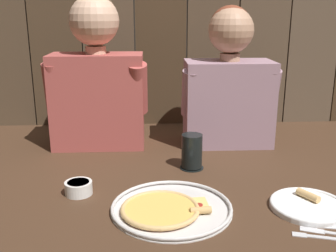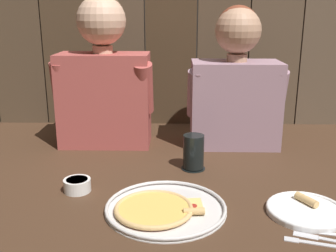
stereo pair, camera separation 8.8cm
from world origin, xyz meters
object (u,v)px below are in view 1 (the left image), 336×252
at_px(dinner_plate, 309,205).
at_px(dipping_bowl, 79,187).
at_px(pizza_tray, 169,208).
at_px(diner_left, 97,75).
at_px(drinking_glass, 192,152).
at_px(diner_right, 229,82).

height_order(dinner_plate, dipping_bowl, dipping_bowl).
xyz_separation_m(pizza_tray, diner_left, (-0.26, 0.59, 0.28)).
distance_m(dinner_plate, drinking_glass, 0.44).
bearing_deg(diner_right, dipping_bowl, -139.52).
bearing_deg(drinking_glass, diner_left, 142.34).
xyz_separation_m(dinner_plate, diner_right, (-0.12, 0.59, 0.25)).
height_order(pizza_tray, drinking_glass, drinking_glass).
distance_m(drinking_glass, diner_right, 0.38).
height_order(dipping_bowl, diner_right, diner_right).
bearing_deg(dinner_plate, dipping_bowl, 169.37).
xyz_separation_m(pizza_tray, dinner_plate, (0.40, -0.00, -0.00)).
xyz_separation_m(dipping_bowl, diner_right, (0.54, 0.46, 0.24)).
relative_size(pizza_tray, diner_right, 0.61).
bearing_deg(pizza_tray, diner_right, 64.98).
xyz_separation_m(dinner_plate, drinking_glass, (-0.30, 0.32, 0.05)).
bearing_deg(dipping_bowl, diner_right, 40.48).
distance_m(pizza_tray, drinking_glass, 0.33).
bearing_deg(pizza_tray, drinking_glass, 72.78).
bearing_deg(drinking_glass, pizza_tray, -107.22).
distance_m(dinner_plate, diner_right, 0.65).
bearing_deg(drinking_glass, dinner_plate, -46.46).
distance_m(dipping_bowl, diner_right, 0.75).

